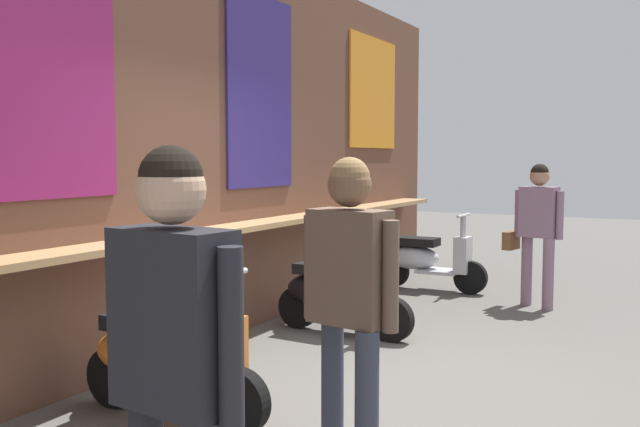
% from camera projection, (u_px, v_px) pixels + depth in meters
% --- Properties ---
extents(ground_plane, '(31.08, 31.08, 0.00)m').
position_uv_depth(ground_plane, '(395.00, 388.00, 5.03)').
color(ground_plane, '#56544F').
extents(market_stall_facade, '(11.10, 0.61, 3.58)m').
position_uv_depth(market_stall_facade, '(172.00, 141.00, 5.84)').
color(market_stall_facade, brown).
rests_on(market_stall_facade, ground_plane).
extents(scooter_orange, '(0.46, 1.40, 0.97)m').
position_uv_depth(scooter_orange, '(162.00, 358.00, 4.43)').
color(scooter_orange, orange).
rests_on(scooter_orange, ground_plane).
extents(scooter_black, '(0.47, 1.40, 0.97)m').
position_uv_depth(scooter_black, '(336.00, 292.00, 6.55)').
color(scooter_black, black).
rests_on(scooter_black, ground_plane).
extents(scooter_silver, '(0.46, 1.40, 0.97)m').
position_uv_depth(scooter_silver, '(425.00, 259.00, 8.70)').
color(scooter_silver, '#B2B5BA').
rests_on(scooter_silver, ground_plane).
extents(shopper_with_handbag, '(0.33, 0.65, 1.58)m').
position_uv_depth(shopper_with_handbag, '(537.00, 222.00, 7.65)').
color(shopper_with_handbag, gray).
rests_on(shopper_with_handbag, ground_plane).
extents(shopper_browsing, '(0.24, 0.57, 1.69)m').
position_uv_depth(shopper_browsing, '(174.00, 344.00, 2.28)').
color(shopper_browsing, '#232328').
rests_on(shopper_browsing, ground_plane).
extents(shopper_passing, '(0.30, 0.56, 1.65)m').
position_uv_depth(shopper_passing, '(349.00, 284.00, 3.52)').
color(shopper_passing, '#383D4C').
rests_on(shopper_passing, ground_plane).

